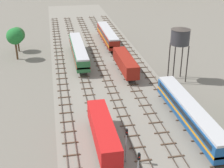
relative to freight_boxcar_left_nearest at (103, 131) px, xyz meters
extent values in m
plane|color=slate|center=(4.69, 19.97, -2.45)|extent=(480.00, 480.00, 0.00)
cube|color=gray|center=(4.69, 19.97, -2.45)|extent=(22.78, 176.00, 0.01)
cube|color=#47382D|center=(-5.42, 20.97, -2.24)|extent=(0.07, 126.00, 0.15)
cube|color=#47382D|center=(-3.98, 20.97, -2.24)|extent=(0.07, 126.00, 0.15)
cube|color=brown|center=(-4.70, -1.53, -2.38)|extent=(2.40, 0.22, 0.14)
cube|color=brown|center=(-4.70, 1.47, -2.38)|extent=(2.40, 0.22, 0.14)
cube|color=brown|center=(-4.70, 4.47, -2.38)|extent=(2.40, 0.22, 0.14)
cube|color=brown|center=(-4.70, 7.47, -2.38)|extent=(2.40, 0.22, 0.14)
cube|color=brown|center=(-4.70, 10.47, -2.38)|extent=(2.40, 0.22, 0.14)
cube|color=brown|center=(-4.70, 13.47, -2.38)|extent=(2.40, 0.22, 0.14)
cube|color=brown|center=(-4.70, 16.47, -2.38)|extent=(2.40, 0.22, 0.14)
cube|color=brown|center=(-4.70, 19.47, -2.38)|extent=(2.40, 0.22, 0.14)
cube|color=brown|center=(-4.70, 22.47, -2.38)|extent=(2.40, 0.22, 0.14)
cube|color=brown|center=(-4.70, 25.47, -2.38)|extent=(2.40, 0.22, 0.14)
cube|color=brown|center=(-4.70, 28.47, -2.38)|extent=(2.40, 0.22, 0.14)
cube|color=brown|center=(-4.70, 31.47, -2.38)|extent=(2.40, 0.22, 0.14)
cube|color=brown|center=(-4.70, 34.47, -2.38)|extent=(2.40, 0.22, 0.14)
cube|color=brown|center=(-4.70, 37.47, -2.38)|extent=(2.40, 0.22, 0.14)
cube|color=brown|center=(-4.70, 40.47, -2.38)|extent=(2.40, 0.22, 0.14)
cube|color=brown|center=(-4.70, 43.47, -2.38)|extent=(2.40, 0.22, 0.14)
cube|color=brown|center=(-4.70, 46.47, -2.38)|extent=(2.40, 0.22, 0.14)
cube|color=brown|center=(-4.70, 49.47, -2.38)|extent=(2.40, 0.22, 0.14)
cube|color=brown|center=(-4.70, 52.47, -2.38)|extent=(2.40, 0.22, 0.14)
cube|color=brown|center=(-4.70, 55.47, -2.38)|extent=(2.40, 0.22, 0.14)
cube|color=brown|center=(-4.70, 58.47, -2.38)|extent=(2.40, 0.22, 0.14)
cube|color=brown|center=(-4.70, 61.47, -2.38)|extent=(2.40, 0.22, 0.14)
cube|color=brown|center=(-4.70, 64.47, -2.38)|extent=(2.40, 0.22, 0.14)
cube|color=brown|center=(-4.70, 67.47, -2.38)|extent=(2.40, 0.22, 0.14)
cube|color=brown|center=(-4.70, 70.47, -2.38)|extent=(2.40, 0.22, 0.14)
cube|color=brown|center=(-4.70, 73.47, -2.38)|extent=(2.40, 0.22, 0.14)
cube|color=brown|center=(-4.70, 76.47, -2.38)|extent=(2.40, 0.22, 0.14)
cube|color=brown|center=(-4.70, 79.47, -2.38)|extent=(2.40, 0.22, 0.14)
cube|color=brown|center=(-4.70, 82.47, -2.38)|extent=(2.40, 0.22, 0.14)
cube|color=#47382D|center=(-0.72, 20.97, -2.24)|extent=(0.07, 126.00, 0.15)
cube|color=#47382D|center=(0.71, 20.97, -2.24)|extent=(0.07, 126.00, 0.15)
cube|color=brown|center=(-0.01, -4.53, -2.38)|extent=(2.40, 0.22, 0.14)
cube|color=brown|center=(-0.01, -1.53, -2.38)|extent=(2.40, 0.22, 0.14)
cube|color=brown|center=(-0.01, 1.47, -2.38)|extent=(2.40, 0.22, 0.14)
cube|color=brown|center=(-0.01, 4.47, -2.38)|extent=(2.40, 0.22, 0.14)
cube|color=brown|center=(-0.01, 7.47, -2.38)|extent=(2.40, 0.22, 0.14)
cube|color=brown|center=(-0.01, 10.47, -2.38)|extent=(2.40, 0.22, 0.14)
cube|color=brown|center=(-0.01, 13.47, -2.38)|extent=(2.40, 0.22, 0.14)
cube|color=brown|center=(-0.01, 16.47, -2.38)|extent=(2.40, 0.22, 0.14)
cube|color=brown|center=(-0.01, 19.47, -2.38)|extent=(2.40, 0.22, 0.14)
cube|color=brown|center=(-0.01, 22.47, -2.38)|extent=(2.40, 0.22, 0.14)
cube|color=brown|center=(-0.01, 25.47, -2.38)|extent=(2.40, 0.22, 0.14)
cube|color=brown|center=(-0.01, 28.47, -2.38)|extent=(2.40, 0.22, 0.14)
cube|color=brown|center=(-0.01, 31.47, -2.38)|extent=(2.40, 0.22, 0.14)
cube|color=brown|center=(-0.01, 34.47, -2.38)|extent=(2.40, 0.22, 0.14)
cube|color=brown|center=(-0.01, 37.47, -2.38)|extent=(2.40, 0.22, 0.14)
cube|color=brown|center=(-0.01, 40.47, -2.38)|extent=(2.40, 0.22, 0.14)
cube|color=brown|center=(-0.01, 43.47, -2.38)|extent=(2.40, 0.22, 0.14)
cube|color=brown|center=(-0.01, 46.47, -2.38)|extent=(2.40, 0.22, 0.14)
cube|color=brown|center=(-0.01, 49.47, -2.38)|extent=(2.40, 0.22, 0.14)
cube|color=brown|center=(-0.01, 52.47, -2.38)|extent=(2.40, 0.22, 0.14)
cube|color=brown|center=(-0.01, 55.47, -2.38)|extent=(2.40, 0.22, 0.14)
cube|color=brown|center=(-0.01, 58.47, -2.38)|extent=(2.40, 0.22, 0.14)
cube|color=brown|center=(-0.01, 61.47, -2.38)|extent=(2.40, 0.22, 0.14)
cube|color=brown|center=(-0.01, 64.47, -2.38)|extent=(2.40, 0.22, 0.14)
cube|color=brown|center=(-0.01, 67.47, -2.38)|extent=(2.40, 0.22, 0.14)
cube|color=brown|center=(-0.01, 70.47, -2.38)|extent=(2.40, 0.22, 0.14)
cube|color=brown|center=(-0.01, 73.47, -2.38)|extent=(2.40, 0.22, 0.14)
cube|color=brown|center=(-0.01, 76.47, -2.38)|extent=(2.40, 0.22, 0.14)
cube|color=brown|center=(-0.01, 79.47, -2.38)|extent=(2.40, 0.22, 0.14)
cube|color=brown|center=(-0.01, 82.47, -2.38)|extent=(2.40, 0.22, 0.14)
cube|color=#47382D|center=(3.97, 20.97, -2.24)|extent=(0.07, 126.00, 0.15)
cube|color=#47382D|center=(5.41, 20.97, -2.24)|extent=(0.07, 126.00, 0.15)
cube|color=brown|center=(4.69, -4.53, -2.38)|extent=(2.40, 0.22, 0.14)
cube|color=brown|center=(4.69, -1.53, -2.38)|extent=(2.40, 0.22, 0.14)
cube|color=brown|center=(4.69, 1.47, -2.38)|extent=(2.40, 0.22, 0.14)
cube|color=brown|center=(4.69, 4.47, -2.38)|extent=(2.40, 0.22, 0.14)
cube|color=brown|center=(4.69, 7.47, -2.38)|extent=(2.40, 0.22, 0.14)
cube|color=brown|center=(4.69, 10.47, -2.38)|extent=(2.40, 0.22, 0.14)
cube|color=brown|center=(4.69, 13.47, -2.38)|extent=(2.40, 0.22, 0.14)
cube|color=brown|center=(4.69, 16.47, -2.38)|extent=(2.40, 0.22, 0.14)
cube|color=brown|center=(4.69, 19.47, -2.38)|extent=(2.40, 0.22, 0.14)
cube|color=brown|center=(4.69, 22.47, -2.38)|extent=(2.40, 0.22, 0.14)
cube|color=brown|center=(4.69, 25.47, -2.38)|extent=(2.40, 0.22, 0.14)
cube|color=brown|center=(4.69, 28.47, -2.38)|extent=(2.40, 0.22, 0.14)
cube|color=brown|center=(4.69, 31.47, -2.38)|extent=(2.40, 0.22, 0.14)
cube|color=brown|center=(4.69, 34.47, -2.38)|extent=(2.40, 0.22, 0.14)
cube|color=brown|center=(4.69, 37.47, -2.38)|extent=(2.40, 0.22, 0.14)
cube|color=brown|center=(4.69, 40.47, -2.38)|extent=(2.40, 0.22, 0.14)
cube|color=brown|center=(4.69, 43.47, -2.38)|extent=(2.40, 0.22, 0.14)
cube|color=brown|center=(4.69, 46.47, -2.38)|extent=(2.40, 0.22, 0.14)
cube|color=brown|center=(4.69, 49.47, -2.38)|extent=(2.40, 0.22, 0.14)
cube|color=brown|center=(4.69, 52.47, -2.38)|extent=(2.40, 0.22, 0.14)
cube|color=brown|center=(4.69, 55.47, -2.38)|extent=(2.40, 0.22, 0.14)
cube|color=brown|center=(4.69, 58.47, -2.38)|extent=(2.40, 0.22, 0.14)
cube|color=brown|center=(4.69, 61.47, -2.38)|extent=(2.40, 0.22, 0.14)
cube|color=brown|center=(4.69, 64.47, -2.38)|extent=(2.40, 0.22, 0.14)
cube|color=brown|center=(4.69, 67.47, -2.38)|extent=(2.40, 0.22, 0.14)
cube|color=brown|center=(4.69, 70.47, -2.38)|extent=(2.40, 0.22, 0.14)
cube|color=brown|center=(4.69, 73.47, -2.38)|extent=(2.40, 0.22, 0.14)
cube|color=brown|center=(4.69, 76.47, -2.38)|extent=(2.40, 0.22, 0.14)
cube|color=brown|center=(4.69, 79.47, -2.38)|extent=(2.40, 0.22, 0.14)
cube|color=brown|center=(4.69, 82.47, -2.38)|extent=(2.40, 0.22, 0.14)
cube|color=#47382D|center=(8.67, 20.97, -2.24)|extent=(0.07, 126.00, 0.15)
cube|color=#47382D|center=(10.10, 20.97, -2.24)|extent=(0.07, 126.00, 0.15)
cube|color=brown|center=(9.38, -4.53, -2.38)|extent=(2.40, 0.22, 0.14)
cube|color=brown|center=(9.38, -1.53, -2.38)|extent=(2.40, 0.22, 0.14)
cube|color=brown|center=(9.38, 1.47, -2.38)|extent=(2.40, 0.22, 0.14)
cube|color=brown|center=(9.38, 4.47, -2.38)|extent=(2.40, 0.22, 0.14)
cube|color=brown|center=(9.38, 7.47, -2.38)|extent=(2.40, 0.22, 0.14)
cube|color=brown|center=(9.38, 10.47, -2.38)|extent=(2.40, 0.22, 0.14)
cube|color=brown|center=(9.38, 13.47, -2.38)|extent=(2.40, 0.22, 0.14)
cube|color=brown|center=(9.38, 16.47, -2.38)|extent=(2.40, 0.22, 0.14)
cube|color=brown|center=(9.38, 19.47, -2.38)|extent=(2.40, 0.22, 0.14)
cube|color=brown|center=(9.38, 22.47, -2.38)|extent=(2.40, 0.22, 0.14)
cube|color=brown|center=(9.38, 25.47, -2.38)|extent=(2.40, 0.22, 0.14)
cube|color=brown|center=(9.38, 28.47, -2.38)|extent=(2.40, 0.22, 0.14)
cube|color=brown|center=(9.38, 31.47, -2.38)|extent=(2.40, 0.22, 0.14)
cube|color=brown|center=(9.38, 34.47, -2.38)|extent=(2.40, 0.22, 0.14)
cube|color=brown|center=(9.38, 37.47, -2.38)|extent=(2.40, 0.22, 0.14)
cube|color=brown|center=(9.38, 40.47, -2.38)|extent=(2.40, 0.22, 0.14)
cube|color=brown|center=(9.38, 43.47, -2.38)|extent=(2.40, 0.22, 0.14)
cube|color=brown|center=(9.38, 46.47, -2.38)|extent=(2.40, 0.22, 0.14)
cube|color=brown|center=(9.38, 49.47, -2.38)|extent=(2.40, 0.22, 0.14)
cube|color=brown|center=(9.38, 52.47, -2.38)|extent=(2.40, 0.22, 0.14)
cube|color=brown|center=(9.38, 55.47, -2.38)|extent=(2.40, 0.22, 0.14)
cube|color=brown|center=(9.38, 58.47, -2.38)|extent=(2.40, 0.22, 0.14)
cube|color=brown|center=(9.38, 61.47, -2.38)|extent=(2.40, 0.22, 0.14)
cube|color=brown|center=(9.38, 64.47, -2.38)|extent=(2.40, 0.22, 0.14)
cube|color=brown|center=(9.38, 67.47, -2.38)|extent=(2.40, 0.22, 0.14)
cube|color=brown|center=(9.38, 70.47, -2.38)|extent=(2.40, 0.22, 0.14)
cube|color=brown|center=(9.38, 73.47, -2.38)|extent=(2.40, 0.22, 0.14)
cube|color=brown|center=(9.38, 76.47, -2.38)|extent=(2.40, 0.22, 0.14)
cube|color=brown|center=(9.38, 79.47, -2.38)|extent=(2.40, 0.22, 0.14)
cube|color=brown|center=(9.38, 82.47, -2.38)|extent=(2.40, 0.22, 0.14)
cube|color=#47382D|center=(13.36, 20.97, -2.24)|extent=(0.07, 126.00, 0.15)
cube|color=#47382D|center=(14.80, 20.97, -2.24)|extent=(0.07, 126.00, 0.15)
cube|color=brown|center=(14.08, -7.53, -2.38)|extent=(2.40, 0.22, 0.14)
cube|color=brown|center=(14.08, -4.53, -2.38)|extent=(2.40, 0.22, 0.14)
cube|color=brown|center=(14.08, -1.53, -2.38)|extent=(2.40, 0.22, 0.14)
cube|color=brown|center=(14.08, 1.47, -2.38)|extent=(2.40, 0.22, 0.14)
cube|color=brown|center=(14.08, 4.47, -2.38)|extent=(2.40, 0.22, 0.14)
cube|color=brown|center=(14.08, 7.47, -2.38)|extent=(2.40, 0.22, 0.14)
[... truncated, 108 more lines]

